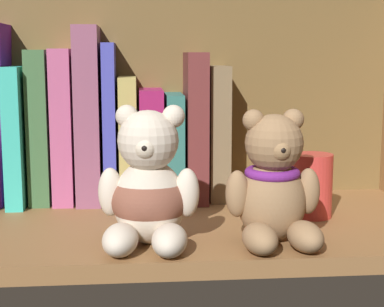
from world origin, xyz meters
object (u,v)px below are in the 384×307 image
(book_8, at_px, (110,122))
(book_9, at_px, (128,138))
(book_3, at_px, (2,114))
(teddy_bear_larger, at_px, (149,191))
(pillar_candle, at_px, (312,185))
(book_5, at_px, (41,126))
(book_7, at_px, (89,115))
(book_11, at_px, (173,146))
(book_6, at_px, (65,126))
(book_10, at_px, (151,144))
(book_13, at_px, (217,132))
(book_4, at_px, (20,135))
(teddy_bear_smaller, at_px, (274,187))
(book_12, at_px, (194,126))

(book_8, xyz_separation_m, book_9, (0.02, 0.00, -0.02))
(book_3, xyz_separation_m, teddy_bear_larger, (0.20, -0.22, -0.06))
(book_8, distance_m, pillar_candle, 0.29)
(book_5, relative_size, teddy_bear_larger, 1.39)
(book_7, bearing_deg, book_11, 0.00)
(book_9, bearing_deg, book_6, 180.00)
(book_3, height_order, book_7, book_3)
(book_6, xyz_separation_m, book_9, (0.09, 0.00, -0.02))
(book_10, bearing_deg, book_3, 180.00)
(book_5, height_order, book_9, book_5)
(book_8, bearing_deg, book_3, 180.00)
(book_11, bearing_deg, book_13, 0.00)
(book_6, relative_size, book_7, 0.87)
(book_4, distance_m, book_8, 0.13)
(book_13, bearing_deg, book_4, 180.00)
(book_11, distance_m, teddy_bear_smaller, 0.25)
(book_3, xyz_separation_m, book_13, (0.30, 0.00, -0.03))
(book_10, height_order, book_13, book_13)
(teddy_bear_larger, bearing_deg, book_12, 72.20)
(book_5, bearing_deg, book_9, 0.00)
(book_3, relative_size, teddy_bear_smaller, 1.67)
(book_3, bearing_deg, book_13, 0.00)
(teddy_bear_smaller, bearing_deg, book_6, 137.76)
(book_12, bearing_deg, book_3, 180.00)
(book_10, bearing_deg, teddy_bear_smaller, -60.48)
(book_9, xyz_separation_m, book_10, (0.03, 0.00, -0.01))
(book_3, distance_m, book_10, 0.21)
(book_12, xyz_separation_m, book_13, (0.03, 0.00, -0.01))
(teddy_bear_larger, distance_m, teddy_bear_smaller, 0.14)
(book_7, relative_size, book_13, 1.29)
(book_9, bearing_deg, book_10, 0.00)
(book_7, distance_m, teddy_bear_larger, 0.24)
(book_9, distance_m, teddy_bear_larger, 0.22)
(teddy_bear_larger, xyz_separation_m, pillar_candle, (0.21, 0.10, -0.02))
(book_3, distance_m, pillar_candle, 0.43)
(book_11, xyz_separation_m, teddy_bear_larger, (-0.04, -0.22, -0.02))
(book_7, distance_m, book_13, 0.18)
(book_7, bearing_deg, teddy_bear_larger, -70.49)
(book_6, height_order, book_9, book_6)
(book_6, relative_size, teddy_bear_smaller, 1.45)
(book_5, xyz_separation_m, book_12, (0.21, 0.00, -0.00))
(book_4, distance_m, pillar_candle, 0.41)
(book_4, height_order, book_12, book_12)
(book_13, bearing_deg, book_7, 180.00)
(teddy_bear_smaller, bearing_deg, book_10, 119.52)
(book_12, bearing_deg, book_13, 0.00)
(book_9, bearing_deg, book_12, 0.00)
(book_6, height_order, pillar_candle, book_6)
(book_12, bearing_deg, book_7, 180.00)
(book_4, distance_m, book_6, 0.06)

